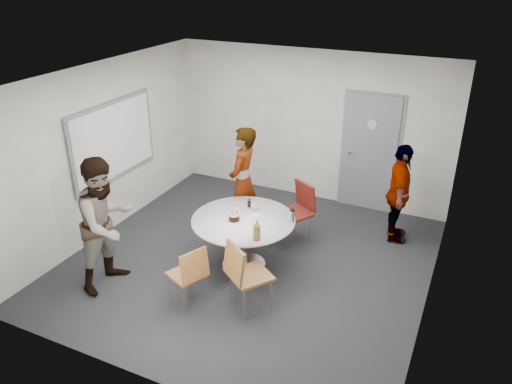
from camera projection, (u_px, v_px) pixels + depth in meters
The scene contains 15 objects.
floor at pixel (249, 261), 7.37m from camera, with size 5.00×5.00×0.00m, color black.
ceiling at pixel (248, 79), 6.21m from camera, with size 5.00×5.00×0.00m, color silver.
wall_back at pixel (310, 126), 8.84m from camera, with size 5.00×5.00×0.00m, color #B7B4AD.
wall_left at pixel (104, 150), 7.75m from camera, with size 5.00×5.00×0.00m, color #B7B4AD.
wall_right at pixel (441, 214), 5.83m from camera, with size 5.00×5.00×0.00m, color #B7B4AD.
wall_front at pixel (135, 273), 4.75m from camera, with size 5.00×5.00×0.00m, color #B7B4AD.
door at pixel (370, 153), 8.54m from camera, with size 1.02×0.17×2.12m.
whiteboard at pixel (114, 141), 7.86m from camera, with size 0.04×1.90×1.25m.
table at pixel (244, 226), 7.00m from camera, with size 1.46×1.46×1.04m.
chair_near_left at pixel (190, 272), 6.22m from camera, with size 0.56×0.54×0.85m.
chair_near_right at pixel (243, 271), 6.10m from camera, with size 0.66×0.68×0.98m.
chair_far at pixel (299, 206), 7.69m from camera, with size 0.64×0.66×0.97m.
person_main at pixel (243, 182), 7.79m from camera, with size 0.65×0.43×1.78m, color #A5C6EA.
person_left at pixel (106, 223), 6.53m from camera, with size 0.89×0.70×1.84m, color white.
person_right at pixel (399, 194), 7.62m from camera, with size 0.93×0.39×1.59m, color black.
Camera 1 is at (2.73, -5.59, 4.09)m, focal length 35.00 mm.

